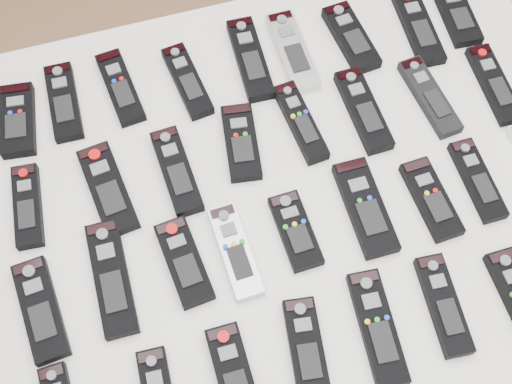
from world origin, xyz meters
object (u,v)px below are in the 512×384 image
object	(u,v)px
remote_27	(477,180)
table	(256,211)
remote_7	(351,38)
remote_18	(494,84)
remote_9	(457,14)
remote_16	(363,110)
remote_21	(112,278)
remote_35	(443,305)
remote_22	(184,262)
remote_12	(108,189)
remote_34	(377,328)
remote_1	(18,120)
remote_14	(241,142)
remote_5	(250,59)
remote_20	(41,310)
remote_11	(28,206)
remote_8	(418,27)
remote_3	(120,87)
remote_26	(431,199)
remote_32	(234,377)
remote_24	(296,231)
remote_33	(306,349)
remote_17	(430,97)
remote_4	(187,81)
remote_6	(293,52)
remote_15	(301,122)
remote_25	(365,207)
remote_23	(235,252)
remote_2	(64,102)

from	to	relation	value
remote_27	table	bearing A→B (deg)	167.49
remote_7	remote_18	bearing A→B (deg)	-44.36
remote_9	remote_16	xyz separation A→B (m)	(-0.26, -0.16, 0.00)
remote_7	remote_21	world-z (taller)	remote_7
remote_35	remote_22	bearing A→B (deg)	157.99
remote_12	remote_34	size ratio (longest dim) A/B	0.94
table	remote_1	world-z (taller)	remote_1
remote_1	remote_14	size ratio (longest dim) A/B	0.98
remote_5	remote_22	size ratio (longest dim) A/B	1.22
remote_9	remote_20	bearing A→B (deg)	-153.54
remote_11	remote_9	bearing A→B (deg)	16.18
remote_20	remote_22	bearing A→B (deg)	-1.72
remote_8	remote_35	distance (m)	0.57
remote_3	remote_26	distance (m)	0.61
remote_8	remote_32	size ratio (longest dim) A/B	1.12
remote_24	remote_16	bearing A→B (deg)	43.21
remote_21	remote_33	bearing A→B (deg)	-35.75
remote_14	remote_27	xyz separation A→B (m)	(0.38, -0.19, -0.00)
remote_21	remote_20	bearing A→B (deg)	-169.18
remote_11	remote_34	xyz separation A→B (m)	(0.51, -0.37, -0.00)
remote_11	remote_17	size ratio (longest dim) A/B	0.89
remote_11	remote_17	bearing A→B (deg)	5.63
table	remote_1	xyz separation A→B (m)	(-0.38, 0.27, 0.07)
remote_4	remote_24	xyz separation A→B (m)	(0.10, -0.35, -0.00)
remote_9	remote_35	distance (m)	0.61
remote_18	remote_26	bearing A→B (deg)	-135.86
remote_32	remote_33	xyz separation A→B (m)	(0.12, 0.01, -0.00)
remote_17	remote_5	bearing A→B (deg)	143.39
remote_6	remote_12	world-z (taller)	remote_6
remote_11	remote_20	world-z (taller)	same
remote_1	remote_32	bearing A→B (deg)	-58.58
remote_11	remote_34	world-z (taller)	same
remote_27	remote_15	bearing A→B (deg)	142.37
remote_5	remote_25	world-z (taller)	remote_5
remote_32	remote_35	bearing A→B (deg)	2.45
remote_22	remote_34	xyz separation A→B (m)	(0.27, -0.20, -0.00)
remote_1	remote_4	bearing A→B (deg)	6.34
remote_3	remote_23	size ratio (longest dim) A/B	0.98
remote_15	remote_27	world-z (taller)	remote_15
remote_22	remote_27	bearing A→B (deg)	-5.18
table	remote_6	bearing A→B (deg)	60.57
remote_12	remote_5	bearing A→B (deg)	24.95
remote_5	remote_3	bearing A→B (deg)	-179.61
remote_14	remote_34	xyz separation A→B (m)	(0.12, -0.39, -0.00)
remote_15	remote_21	size ratio (longest dim) A/B	0.84
remote_8	remote_24	xyz separation A→B (m)	(-0.37, -0.35, -0.00)
remote_2	remote_34	bearing A→B (deg)	-52.57
remote_14	remote_22	size ratio (longest dim) A/B	0.99
remote_6	remote_16	size ratio (longest dim) A/B	1.04
remote_17	remote_7	bearing A→B (deg)	113.07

